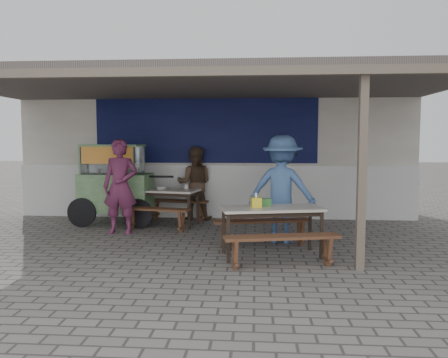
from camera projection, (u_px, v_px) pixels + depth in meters
name	position (u px, v px, depth m)	size (l,w,h in m)	color
ground	(197.00, 250.00, 7.00)	(60.00, 60.00, 0.00)	slate
back_wall	(217.00, 142.00, 10.40)	(9.00, 1.28, 3.50)	silver
warung_roof	(204.00, 86.00, 7.65)	(9.00, 4.21, 2.81)	#554C49
table_left	(167.00, 193.00, 8.98)	(1.35, 0.91, 0.75)	beige
bench_left_street	(156.00, 214.00, 8.44)	(1.38, 0.53, 0.45)	brown
bench_left_wall	(178.00, 205.00, 9.57)	(1.38, 0.53, 0.45)	brown
table_right	(271.00, 212.00, 6.57)	(1.61, 0.94, 0.75)	beige
bench_right_street	(282.00, 243.00, 6.00)	(1.63, 0.60, 0.45)	brown
bench_right_wall	(262.00, 226.00, 7.21)	(1.63, 0.60, 0.45)	brown
vendor_cart	(115.00, 181.00, 9.10)	(2.12, 0.86, 1.67)	#7FA56E
patron_street_side	(120.00, 186.00, 8.19)	(0.65, 0.43, 1.79)	#632546
patron_wall_side	(195.00, 183.00, 9.65)	(0.78, 0.61, 1.62)	#4E3A2A
patron_right_table	(282.00, 189.00, 7.46)	(1.19, 0.68, 1.84)	#406093
tissue_box	(256.00, 202.00, 6.57)	(0.15, 0.15, 0.15)	gold
donation_box	(265.00, 202.00, 6.69)	(0.17, 0.11, 0.11)	#357233
condiment_jar	(186.00, 187.00, 9.09)	(0.08, 0.08, 0.09)	silver
condiment_bowl	(161.00, 188.00, 8.97)	(0.20, 0.20, 0.05)	white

